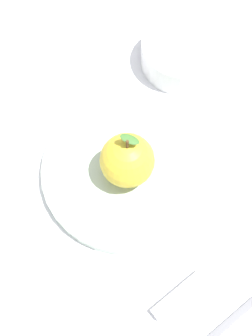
# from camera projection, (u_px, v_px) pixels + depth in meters

# --- Properties ---
(ground_plane) EXTENTS (2.40, 2.40, 0.00)m
(ground_plane) POSITION_uv_depth(u_px,v_px,m) (150.00, 185.00, 0.58)
(ground_plane) COLOR silver
(dinner_plate) EXTENTS (0.23, 0.23, 0.02)m
(dinner_plate) POSITION_uv_depth(u_px,v_px,m) (126.00, 171.00, 0.58)
(dinner_plate) COLOR #B2C6B2
(dinner_plate) RESTS_ON ground_plane
(apple) EXTENTS (0.07, 0.07, 0.08)m
(apple) POSITION_uv_depth(u_px,v_px,m) (127.00, 160.00, 0.54)
(apple) COLOR gold
(apple) RESTS_ON dinner_plate
(side_bowl) EXTENTS (0.13, 0.13, 0.04)m
(side_bowl) POSITION_uv_depth(u_px,v_px,m) (183.00, 52.00, 0.65)
(side_bowl) COLOR white
(side_bowl) RESTS_ON ground_plane
(knife) EXTENTS (0.21, 0.10, 0.01)m
(knife) POSITION_uv_depth(u_px,v_px,m) (209.00, 268.00, 0.53)
(knife) COLOR silver
(knife) RESTS_ON ground_plane
(linen_napkin) EXTENTS (0.19, 0.16, 0.00)m
(linen_napkin) POSITION_uv_depth(u_px,v_px,m) (38.00, 101.00, 0.64)
(linen_napkin) COLOR silver
(linen_napkin) RESTS_ON ground_plane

